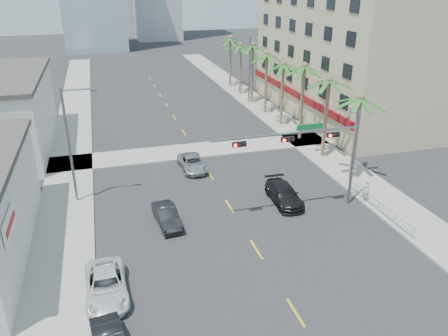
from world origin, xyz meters
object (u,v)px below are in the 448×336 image
(car_lane_left, at_px, (167,216))
(pedestrian, at_px, (366,190))
(traffic_signal_mast, at_px, (316,146))
(car_lane_right, at_px, (284,194))
(car_lane_center, at_px, (193,163))
(car_parked_far, at_px, (106,286))

(car_lane_left, distance_m, pedestrian, 15.34)
(traffic_signal_mast, bearing_deg, car_lane_right, 134.45)
(car_lane_center, distance_m, pedestrian, 15.20)
(car_lane_center, bearing_deg, car_lane_left, -114.78)
(car_parked_far, distance_m, car_lane_left, 7.96)
(traffic_signal_mast, height_order, car_lane_right, traffic_signal_mast)
(car_lane_left, height_order, car_lane_center, car_lane_left)
(car_parked_far, relative_size, car_lane_left, 1.21)
(car_lane_left, bearing_deg, car_parked_far, -129.39)
(traffic_signal_mast, distance_m, car_lane_left, 11.68)
(traffic_signal_mast, xyz_separation_m, car_lane_right, (-1.54, 1.57, -4.37))
(car_lane_center, height_order, pedestrian, pedestrian)
(car_lane_left, height_order, car_lane_right, car_lane_right)
(car_parked_far, bearing_deg, car_lane_left, 55.69)
(traffic_signal_mast, distance_m, car_lane_center, 12.76)
(traffic_signal_mast, distance_m, car_lane_right, 4.89)
(car_lane_center, distance_m, car_lane_right, 9.80)
(traffic_signal_mast, xyz_separation_m, car_lane_center, (-7.01, 9.70, -4.43))
(traffic_signal_mast, relative_size, car_lane_left, 2.82)
(car_parked_far, distance_m, car_lane_center, 17.56)
(car_parked_far, xyz_separation_m, car_lane_right, (13.65, 7.41, 0.02))
(pedestrian, bearing_deg, car_parked_far, 14.18)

